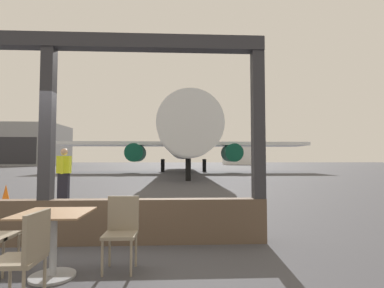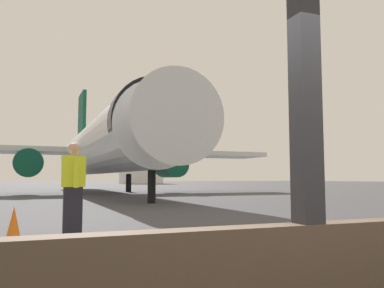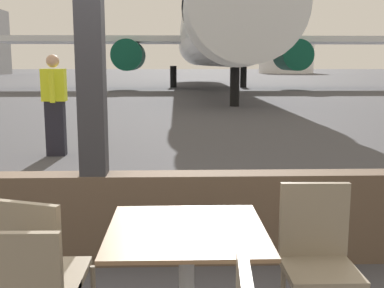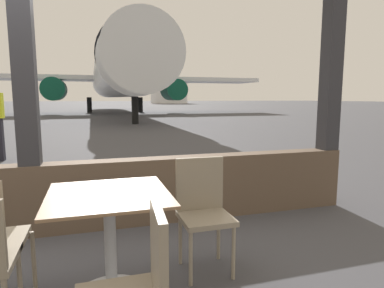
% 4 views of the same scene
% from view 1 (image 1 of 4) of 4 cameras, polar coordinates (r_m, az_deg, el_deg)
% --- Properties ---
extents(ground_plane, '(220.00, 220.00, 0.00)m').
position_cam_1_polar(ground_plane, '(45.06, -5.53, -4.78)').
color(ground_plane, '#424247').
extents(window_frame, '(7.25, 0.24, 3.49)m').
position_cam_1_polar(window_frame, '(5.44, -26.17, -4.55)').
color(window_frame, brown).
rests_on(window_frame, ground).
extents(dining_table, '(0.79, 0.79, 0.76)m').
position_cam_1_polar(dining_table, '(4.02, -25.05, -16.21)').
color(dining_table, '#8C6B4C').
rests_on(dining_table, ground).
extents(cafe_chair_window_right, '(0.42, 0.42, 0.90)m').
position_cam_1_polar(cafe_chair_window_right, '(3.25, -29.24, -17.62)').
color(cafe_chair_window_right, gray).
rests_on(cafe_chair_window_right, ground).
extents(cafe_chair_aisle_left, '(0.41, 0.41, 0.90)m').
position_cam_1_polar(cafe_chair_aisle_left, '(4.02, -13.35, -15.10)').
color(cafe_chair_aisle_left, gray).
rests_on(cafe_chair_aisle_left, ground).
extents(airplane, '(27.17, 33.04, 10.39)m').
position_cam_1_polar(airplane, '(32.19, -1.54, 0.59)').
color(airplane, silver).
rests_on(airplane, ground).
extents(ground_crew_worker, '(0.40, 0.57, 1.74)m').
position_cam_1_polar(ground_crew_worker, '(10.29, -23.40, -5.45)').
color(ground_crew_worker, black).
rests_on(ground_crew_worker, ground).
extents(traffic_cone, '(0.36, 0.36, 0.73)m').
position_cam_1_polar(traffic_cone, '(9.29, -32.17, -8.94)').
color(traffic_cone, orange).
rests_on(traffic_cone, ground).
extents(distant_hangar, '(19.19, 14.02, 9.73)m').
position_cam_1_polar(distant_hangar, '(82.20, -29.89, -0.21)').
color(distant_hangar, gray).
rests_on(distant_hangar, ground).
extents(fuel_storage_tank, '(9.43, 9.43, 5.84)m').
position_cam_1_polar(fuel_storage_tank, '(87.32, 8.92, -1.99)').
color(fuel_storage_tank, white).
rests_on(fuel_storage_tank, ground).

